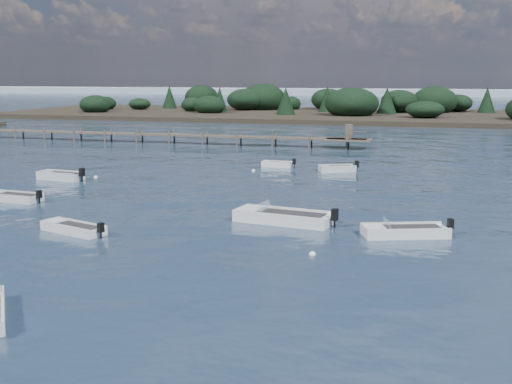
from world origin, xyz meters
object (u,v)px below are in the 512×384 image
(dinghy_extra_a, at_px, (73,230))
(jetty, at_px, (139,134))
(tender_far_grey_b, at_px, (337,170))
(dinghy_mid_white_b, at_px, (405,233))
(tender_far_white, at_px, (277,165))
(dinghy_mid_white_a, at_px, (283,219))
(tender_far_grey, at_px, (61,177))
(dinghy_mid_grey, at_px, (13,199))

(dinghy_extra_a, xyz_separation_m, jetty, (-16.63, 42.75, 0.85))
(tender_far_grey_b, distance_m, dinghy_mid_white_b, 22.21)
(tender_far_white, bearing_deg, dinghy_mid_white_a, -75.60)
(tender_far_grey, distance_m, tender_far_grey_b, 22.92)
(tender_far_grey_b, distance_m, dinghy_mid_grey, 26.42)
(dinghy_mid_grey, bearing_deg, jetty, 102.71)
(dinghy_extra_a, xyz_separation_m, dinghy_mid_white_a, (10.23, 5.27, 0.04))
(tender_far_grey_b, bearing_deg, dinghy_mid_white_b, -72.67)
(dinghy_extra_a, distance_m, tender_far_white, 26.89)
(tender_far_grey, bearing_deg, dinghy_mid_grey, -78.42)
(dinghy_mid_white_a, distance_m, tender_far_white, 21.88)
(tender_far_grey_b, bearing_deg, dinghy_extra_a, -112.49)
(tender_far_grey, bearing_deg, dinghy_mid_white_b, -22.31)
(dinghy_extra_a, distance_m, dinghy_mid_white_a, 11.50)
(dinghy_mid_white_b, relative_size, tender_far_white, 1.54)
(dinghy_mid_white_a, relative_size, dinghy_mid_white_b, 1.26)
(tender_far_grey, bearing_deg, tender_far_white, 37.20)
(dinghy_mid_white_a, bearing_deg, tender_far_grey, 154.36)
(dinghy_mid_grey, bearing_deg, dinghy_mid_white_b, -6.09)
(tender_far_white, bearing_deg, dinghy_mid_grey, -123.77)
(dinghy_mid_grey, xyz_separation_m, jetty, (-8.15, 36.13, 0.84))
(tender_far_grey_b, distance_m, tender_far_white, 5.77)
(dinghy_mid_white_b, bearing_deg, tender_far_grey, 157.69)
(dinghy_extra_a, height_order, tender_far_grey, tender_far_grey)
(dinghy_extra_a, bearing_deg, tender_far_grey_b, 67.51)
(dinghy_mid_white_a, height_order, jetty, jetty)
(dinghy_mid_grey, bearing_deg, dinghy_extra_a, -38.02)
(dinghy_extra_a, height_order, dinghy_mid_grey, dinghy_mid_grey)
(jetty, bearing_deg, tender_far_grey_b, -33.14)
(dinghy_extra_a, distance_m, dinghy_mid_grey, 10.76)
(dinghy_extra_a, relative_size, dinghy_mid_grey, 0.99)
(dinghy_mid_grey, relative_size, tender_far_white, 1.37)
(tender_far_grey, height_order, tender_far_grey_b, tender_far_grey)
(dinghy_mid_white_a, height_order, tender_far_white, dinghy_mid_white_a)
(jetty, bearing_deg, dinghy_mid_white_b, -49.11)
(dinghy_mid_white_a, distance_m, dinghy_mid_grey, 18.75)
(tender_far_grey_b, relative_size, dinghy_mid_grey, 0.81)
(tender_far_grey_b, bearing_deg, dinghy_mid_grey, -135.61)
(tender_far_grey, xyz_separation_m, jetty, (-6.42, 27.67, 0.80))
(tender_far_grey_b, height_order, dinghy_mid_grey, tender_far_grey_b)
(tender_far_grey, distance_m, dinghy_mid_white_a, 22.67)
(dinghy_mid_white_b, xyz_separation_m, dinghy_mid_grey, (-25.49, 2.72, -0.01))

